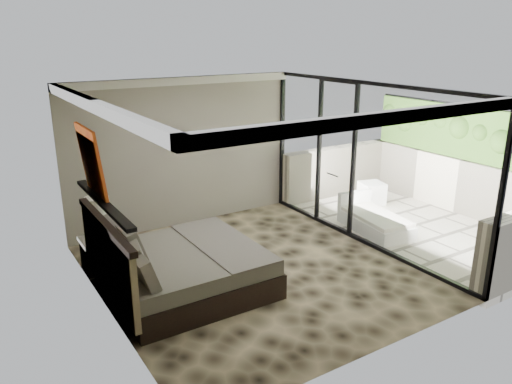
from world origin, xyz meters
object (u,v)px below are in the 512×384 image
nightstand (100,254)px  table_lamp (98,213)px  ottoman (372,193)px  lounger (374,221)px  bed (179,268)px

nightstand → table_lamp: table_lamp is taller
ottoman → lounger: 1.56m
nightstand → lounger: lounger is taller
table_lamp → ottoman: (5.86, 0.08, -0.71)m
nightstand → lounger: 4.94m
bed → lounger: size_ratio=1.39×
nightstand → table_lamp: 0.69m
bed → ottoman: bearing=14.8°
ottoman → lounger: (-1.06, -1.14, -0.06)m
nightstand → lounger: bearing=-14.8°
ottoman → lounger: lounger is taller
table_lamp → lounger: table_lamp is taller
ottoman → lounger: size_ratio=0.30×
lounger → ottoman: bearing=55.0°
bed → nightstand: bearing=120.3°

